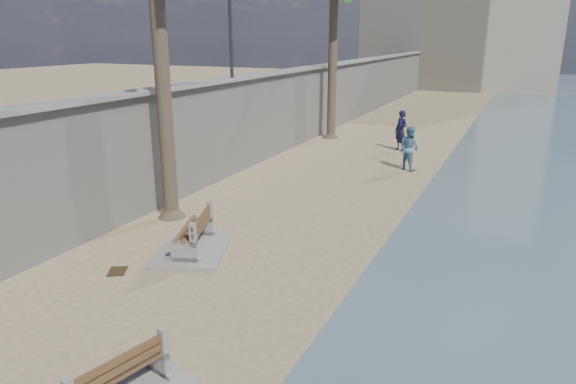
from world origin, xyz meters
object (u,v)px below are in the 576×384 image
(person_a, at_px, (401,128))
(bench_near, at_px, (114,381))
(bench_far, at_px, (193,236))
(person_b, at_px, (409,146))

(person_a, bearing_deg, bench_near, -52.50)
(person_a, bearing_deg, bench_far, -61.17)
(person_a, relative_size, person_b, 1.10)
(bench_near, height_order, bench_far, bench_far)
(bench_far, xyz_separation_m, person_a, (1.89, 13.64, 0.64))
(bench_far, relative_size, person_b, 1.41)
(bench_near, relative_size, bench_far, 0.86)
(bench_near, relative_size, person_a, 1.10)
(bench_far, xyz_separation_m, person_b, (3.00, 10.32, 0.54))
(person_b, bearing_deg, bench_near, 115.57)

